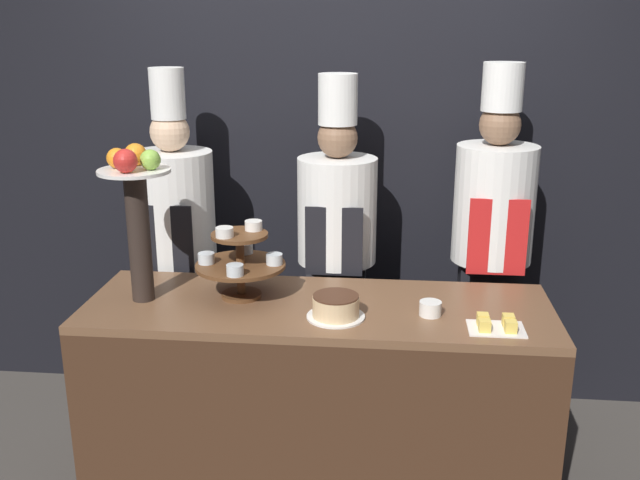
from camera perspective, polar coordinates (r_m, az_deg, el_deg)
wall_back at (r=3.76m, az=1.29°, el=7.62°), size 10.00×0.06×2.80m
buffet_counter at (r=3.18m, az=-0.18°, el=-12.59°), size 1.95×0.66×0.89m
tiered_stand at (r=3.02m, az=-6.40°, el=-1.52°), size 0.38×0.38×0.32m
fruit_pedestal at (r=3.00m, az=-14.50°, el=2.83°), size 0.29×0.29×0.66m
cake_round at (r=2.84m, az=1.27°, el=-5.38°), size 0.23×0.23×0.09m
cup_white at (r=2.90m, az=8.82°, el=-5.43°), size 0.09×0.09×0.06m
cake_square_tray at (r=2.82m, az=13.93°, el=-6.61°), size 0.22×0.15×0.05m
chef_left at (r=3.63m, az=-11.43°, el=0.02°), size 0.40×0.40×1.81m
chef_center_left at (r=3.49m, az=1.35°, el=-0.26°), size 0.38×0.38×1.79m
chef_center_right at (r=3.50m, az=13.57°, el=0.06°), size 0.38×0.38×1.85m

